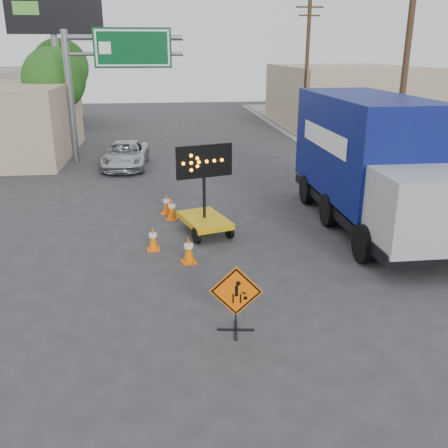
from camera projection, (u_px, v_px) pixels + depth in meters
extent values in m
plane|color=#2D2D30|center=(250.00, 320.00, 11.35)|extent=(100.00, 100.00, 0.00)
cube|color=gray|center=(335.00, 165.00, 26.23)|extent=(0.40, 60.00, 0.12)
cube|color=gray|center=(377.00, 164.00, 26.49)|extent=(4.00, 60.00, 0.15)
cube|color=tan|center=(344.00, 96.00, 40.22)|extent=(10.00, 14.00, 4.60)
cylinder|color=slate|center=(70.00, 98.00, 26.31)|extent=(0.36, 0.36, 6.80)
cylinder|color=slate|center=(124.00, 38.00, 25.67)|extent=(6.00, 0.28, 0.28)
cylinder|color=slate|center=(125.00, 54.00, 25.94)|extent=(6.00, 0.20, 0.20)
cube|color=#05441C|center=(133.00, 48.00, 25.77)|extent=(4.00, 0.10, 2.00)
cube|color=silver|center=(133.00, 48.00, 25.71)|extent=(3.80, 0.01, 1.80)
cylinder|color=slate|center=(58.00, 71.00, 33.20)|extent=(0.44, 0.44, 9.00)
cube|color=silver|center=(54.00, 8.00, 31.83)|extent=(6.00, 0.25, 3.00)
cube|color=black|center=(53.00, 8.00, 31.69)|extent=(6.10, 0.04, 3.10)
cylinder|color=#48321E|center=(403.00, 84.00, 20.17)|extent=(0.26, 0.26, 9.00)
cylinder|color=#48321E|center=(307.00, 70.00, 33.28)|extent=(0.26, 0.26, 9.00)
cube|color=#48321E|center=(310.00, 7.00, 31.99)|extent=(1.80, 0.10, 0.10)
cube|color=#48321E|center=(309.00, 15.00, 32.16)|extent=(1.40, 0.10, 0.10)
cylinder|color=#48321E|center=(59.00, 122.00, 30.47)|extent=(0.28, 0.28, 3.25)
sphere|color=#144614|center=(54.00, 79.00, 29.62)|extent=(3.71, 3.71, 3.71)
cylinder|color=#48321E|center=(65.00, 106.00, 37.78)|extent=(0.28, 0.28, 3.58)
sphere|color=#144614|center=(61.00, 67.00, 36.85)|extent=(4.10, 4.10, 4.10)
cube|color=black|center=(236.00, 330.00, 10.92)|extent=(0.82, 0.17, 0.04)
cube|color=black|center=(236.00, 330.00, 10.92)|extent=(0.17, 0.82, 0.04)
cylinder|color=black|center=(236.00, 317.00, 10.82)|extent=(0.03, 0.03, 0.64)
cube|color=#FB6305|center=(236.00, 291.00, 10.61)|extent=(1.15, 0.19, 1.16)
cube|color=black|center=(236.00, 291.00, 10.61)|extent=(1.07, 0.16, 1.08)
cube|color=#D1A00B|center=(204.00, 220.00, 16.54)|extent=(1.82, 2.38, 0.19)
cylinder|color=black|center=(204.00, 185.00, 16.14)|extent=(0.10, 0.10, 2.31)
cube|color=black|center=(204.00, 161.00, 15.88)|extent=(1.84, 0.66, 1.05)
imported|color=silver|center=(125.00, 155.00, 25.84)|extent=(2.44, 4.84, 1.31)
cube|color=black|center=(368.00, 208.00, 17.14)|extent=(2.77, 9.09, 0.34)
cube|color=#061A50|center=(363.00, 145.00, 17.34)|extent=(2.87, 7.05, 3.40)
cube|color=#9EA0A5|center=(425.00, 209.00, 13.39)|extent=(2.62, 2.05, 2.04)
cube|color=#FB6305|center=(189.00, 262.00, 14.41)|extent=(0.47, 0.47, 0.03)
cone|color=#FB6305|center=(189.00, 249.00, 14.28)|extent=(0.32, 0.32, 0.77)
cylinder|color=silver|center=(189.00, 246.00, 14.25)|extent=(0.26, 0.26, 0.11)
cube|color=#FB6305|center=(154.00, 249.00, 15.31)|extent=(0.40, 0.40, 0.03)
cone|color=#FB6305|center=(153.00, 238.00, 15.19)|extent=(0.30, 0.30, 0.73)
cylinder|color=silver|center=(153.00, 235.00, 15.16)|extent=(0.25, 0.25, 0.11)
cube|color=#FB6305|center=(172.00, 219.00, 18.08)|extent=(0.50, 0.50, 0.03)
cone|color=#FB6305|center=(172.00, 208.00, 17.95)|extent=(0.31, 0.31, 0.76)
cylinder|color=silver|center=(172.00, 206.00, 17.92)|extent=(0.26, 0.26, 0.11)
cube|color=#FB6305|center=(167.00, 213.00, 18.70)|extent=(0.47, 0.47, 0.03)
cone|color=#FB6305|center=(167.00, 203.00, 18.57)|extent=(0.31, 0.31, 0.75)
cylinder|color=silver|center=(167.00, 201.00, 18.54)|extent=(0.25, 0.25, 0.11)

